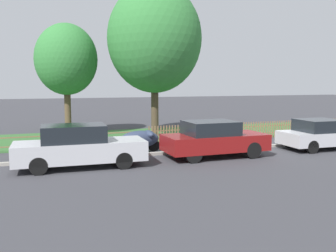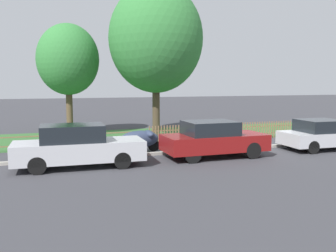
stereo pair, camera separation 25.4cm
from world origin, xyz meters
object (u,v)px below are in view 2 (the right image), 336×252
parked_car_black_saloon (213,139)px  tree_nearest_kerb (68,60)px  parked_car_navy_estate (322,135)px  tree_behind_motorcycle (156,39)px  covered_motorcycle (140,139)px  parked_car_silver_hatchback (78,146)px

parked_car_black_saloon → tree_nearest_kerb: size_ratio=0.66×
parked_car_navy_estate → tree_nearest_kerb: bearing=142.8°
parked_car_navy_estate → tree_behind_motorcycle: bearing=132.9°
tree_nearest_kerb → covered_motorcycle: bearing=-69.7°
parked_car_black_saloon → tree_behind_motorcycle: tree_behind_motorcycle is taller
parked_car_navy_estate → covered_motorcycle: parked_car_navy_estate is taller
parked_car_black_saloon → covered_motorcycle: size_ratio=2.26×
parked_car_navy_estate → tree_nearest_kerb: (-10.45, 8.60, 3.63)m
parked_car_black_saloon → tree_nearest_kerb: bearing=120.3°
parked_car_silver_hatchback → tree_nearest_kerb: 9.37m
parked_car_silver_hatchback → tree_nearest_kerb: size_ratio=0.73×
tree_nearest_kerb → parked_car_navy_estate: bearing=-39.5°
covered_motorcycle → tree_behind_motorcycle: bearing=61.9°
parked_car_silver_hatchback → tree_nearest_kerb: (0.41, 8.66, 3.54)m
parked_car_black_saloon → parked_car_navy_estate: parked_car_black_saloon is taller
parked_car_silver_hatchback → tree_nearest_kerb: tree_nearest_kerb is taller
covered_motorcycle → tree_nearest_kerb: bearing=107.0°
tree_behind_motorcycle → tree_nearest_kerb: bearing=158.2°
covered_motorcycle → tree_behind_motorcycle: tree_behind_motorcycle is taller
tree_nearest_kerb → tree_behind_motorcycle: 5.14m
parked_car_silver_hatchback → covered_motorcycle: size_ratio=2.50×
covered_motorcycle → tree_nearest_kerb: 7.98m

